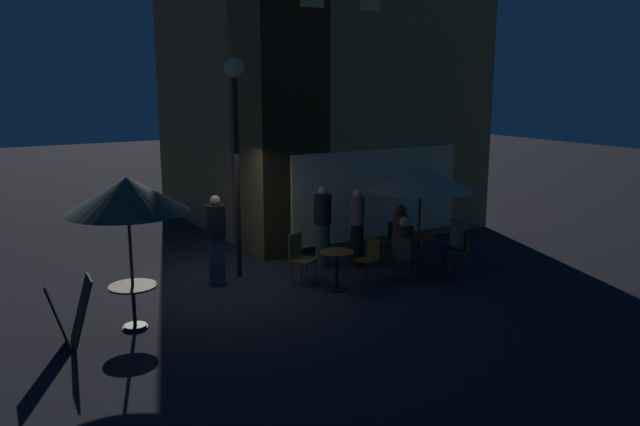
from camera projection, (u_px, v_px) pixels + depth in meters
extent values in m
plane|color=#222128|center=(220.00, 283.00, 12.70)|extent=(60.00, 60.00, 0.00)
cube|color=#A27F46|center=(369.00, 70.00, 15.70)|extent=(6.65, 1.68, 8.26)
cube|color=#A27F46|center=(230.00, 71.00, 16.72)|extent=(1.68, 7.11, 8.26)
cube|color=beige|center=(378.00, 194.00, 15.38)|extent=(4.66, 0.08, 2.10)
cylinder|color=black|center=(237.00, 178.00, 12.72)|extent=(0.10, 0.10, 4.02)
sphere|color=#F6DF87|center=(234.00, 67.00, 12.29)|extent=(0.38, 0.38, 0.38)
cube|color=black|center=(82.00, 310.00, 9.71)|extent=(0.36, 0.57, 1.02)
cube|color=black|center=(56.00, 314.00, 9.55)|extent=(0.36, 0.57, 1.02)
cylinder|color=black|center=(418.00, 270.00, 13.50)|extent=(0.40, 0.40, 0.03)
cylinder|color=black|center=(418.00, 254.00, 13.43)|extent=(0.06, 0.06, 0.71)
cylinder|color=#553023|center=(419.00, 237.00, 13.35)|extent=(0.67, 0.67, 0.03)
cylinder|color=black|center=(135.00, 327.00, 10.40)|extent=(0.40, 0.40, 0.03)
cylinder|color=black|center=(134.00, 308.00, 10.33)|extent=(0.06, 0.06, 0.69)
cylinder|color=brown|center=(133.00, 286.00, 10.26)|extent=(0.76, 0.76, 0.03)
cylinder|color=black|center=(337.00, 289.00, 12.32)|extent=(0.40, 0.40, 0.03)
cylinder|color=black|center=(337.00, 271.00, 12.25)|extent=(0.06, 0.06, 0.72)
cylinder|color=brown|center=(337.00, 252.00, 12.17)|extent=(0.65, 0.65, 0.03)
cylinder|color=black|center=(418.00, 269.00, 13.50)|extent=(0.36, 0.36, 0.06)
cylinder|color=#50332B|center=(419.00, 221.00, 13.28)|extent=(0.05, 0.05, 2.15)
cone|color=tan|center=(421.00, 178.00, 13.10)|extent=(2.17, 2.17, 0.47)
cylinder|color=black|center=(135.00, 327.00, 10.40)|extent=(0.36, 0.36, 0.06)
cylinder|color=#4B3820|center=(131.00, 256.00, 10.16)|extent=(0.05, 0.05, 2.40)
cone|color=#324735|center=(127.00, 195.00, 9.96)|extent=(1.90, 1.90, 0.55)
cylinder|color=brown|center=(450.00, 263.00, 13.28)|extent=(0.03, 0.03, 0.43)
cylinder|color=brown|center=(447.00, 259.00, 13.60)|extent=(0.03, 0.03, 0.43)
cylinder|color=brown|center=(466.00, 263.00, 13.27)|extent=(0.03, 0.03, 0.43)
cylinder|color=brown|center=(463.00, 259.00, 13.59)|extent=(0.03, 0.03, 0.43)
cube|color=brown|center=(457.00, 250.00, 13.39)|extent=(0.56, 0.56, 0.04)
cube|color=brown|center=(466.00, 239.00, 13.33)|extent=(0.25, 0.36, 0.44)
cylinder|color=#533C1D|center=(410.00, 253.00, 14.01)|extent=(0.03, 0.03, 0.46)
cylinder|color=#533C1D|center=(397.00, 255.00, 13.88)|extent=(0.03, 0.03, 0.46)
cylinder|color=#533C1D|center=(402.00, 250.00, 14.30)|extent=(0.03, 0.03, 0.46)
cylinder|color=#533C1D|center=(390.00, 251.00, 14.17)|extent=(0.03, 0.03, 0.46)
cube|color=#533C1D|center=(400.00, 241.00, 14.04)|extent=(0.45, 0.45, 0.04)
cube|color=#533C1D|center=(396.00, 230.00, 14.16)|extent=(0.41, 0.09, 0.39)
cylinder|color=brown|center=(400.00, 266.00, 13.03)|extent=(0.03, 0.03, 0.46)
cylinder|color=brown|center=(414.00, 268.00, 12.87)|extent=(0.03, 0.03, 0.46)
cylinder|color=brown|center=(393.00, 270.00, 12.76)|extent=(0.03, 0.03, 0.46)
cylinder|color=brown|center=(408.00, 272.00, 12.60)|extent=(0.03, 0.03, 0.46)
cube|color=brown|center=(404.00, 257.00, 12.76)|extent=(0.54, 0.54, 0.04)
cube|color=brown|center=(401.00, 248.00, 12.57)|extent=(0.23, 0.36, 0.43)
cylinder|color=#4F3514|center=(366.00, 275.00, 12.50)|extent=(0.03, 0.03, 0.43)
cylinder|color=#4F3514|center=(356.00, 271.00, 12.74)|extent=(0.03, 0.03, 0.43)
cylinder|color=#4F3514|center=(378.00, 272.00, 12.67)|extent=(0.03, 0.03, 0.43)
cylinder|color=#4F3514|center=(368.00, 269.00, 12.92)|extent=(0.03, 0.03, 0.43)
cube|color=#4F3514|center=(367.00, 260.00, 12.66)|extent=(0.42, 0.42, 0.04)
cube|color=#4F3514|center=(374.00, 248.00, 12.71)|extent=(0.07, 0.38, 0.40)
cylinder|color=brown|center=(316.00, 271.00, 12.70)|extent=(0.03, 0.03, 0.46)
cylinder|color=brown|center=(307.00, 276.00, 12.41)|extent=(0.03, 0.03, 0.46)
cylinder|color=brown|center=(301.00, 269.00, 12.87)|extent=(0.03, 0.03, 0.46)
cylinder|color=brown|center=(291.00, 273.00, 12.58)|extent=(0.03, 0.03, 0.46)
cube|color=brown|center=(304.00, 260.00, 12.59)|extent=(0.58, 0.58, 0.04)
cube|color=brown|center=(295.00, 245.00, 12.63)|extent=(0.40, 0.24, 0.50)
cube|color=#2A2343|center=(450.00, 248.00, 13.38)|extent=(0.47, 0.46, 0.14)
cylinder|color=#2A2343|center=(442.00, 260.00, 13.44)|extent=(0.14, 0.14, 0.49)
cylinder|color=#82745C|center=(457.00, 235.00, 13.32)|extent=(0.32, 0.32, 0.59)
sphere|color=tan|center=(458.00, 217.00, 13.24)|extent=(0.19, 0.19, 0.19)
cube|color=#282452|center=(404.00, 242.00, 13.91)|extent=(0.39, 0.40, 0.14)
cylinder|color=#282452|center=(407.00, 255.00, 13.82)|extent=(0.14, 0.14, 0.49)
cylinder|color=#806752|center=(401.00, 228.00, 13.98)|extent=(0.35, 0.35, 0.57)
sphere|color=brown|center=(401.00, 210.00, 13.90)|extent=(0.23, 0.23, 0.23)
cube|color=#272A51|center=(407.00, 255.00, 12.88)|extent=(0.49, 0.48, 0.14)
cylinder|color=#272A51|center=(410.00, 265.00, 13.07)|extent=(0.14, 0.14, 0.49)
cylinder|color=#4B2016|center=(405.00, 242.00, 12.70)|extent=(0.35, 0.35, 0.60)
sphere|color=beige|center=(405.00, 222.00, 12.62)|extent=(0.22, 0.22, 0.22)
cylinder|color=black|center=(357.00, 246.00, 13.72)|extent=(0.27, 0.27, 0.93)
cylinder|color=#816B54|center=(357.00, 211.00, 13.57)|extent=(0.32, 0.32, 0.57)
sphere|color=beige|center=(358.00, 193.00, 13.49)|extent=(0.20, 0.20, 0.20)
cylinder|color=#2C463B|center=(323.00, 245.00, 13.67)|extent=(0.31, 0.31, 0.97)
cylinder|color=black|center=(323.00, 209.00, 13.51)|extent=(0.37, 0.37, 0.60)
sphere|color=tan|center=(323.00, 191.00, 13.43)|extent=(0.19, 0.19, 0.19)
cylinder|color=#23334E|center=(217.00, 261.00, 12.48)|extent=(0.31, 0.31, 0.98)
cylinder|color=black|center=(216.00, 221.00, 12.32)|extent=(0.37, 0.37, 0.61)
sphere|color=tan|center=(215.00, 200.00, 12.24)|extent=(0.19, 0.19, 0.19)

